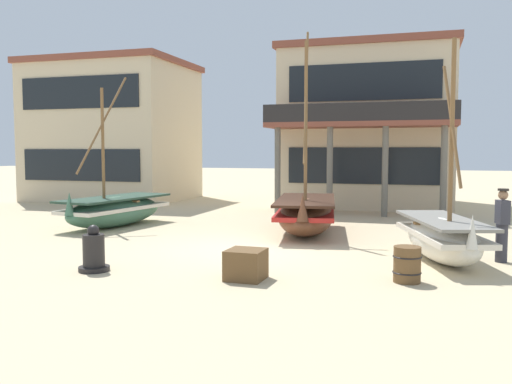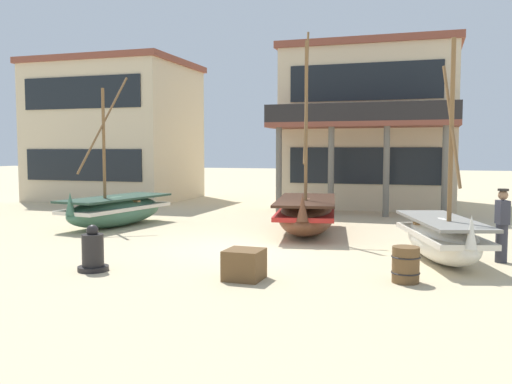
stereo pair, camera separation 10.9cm
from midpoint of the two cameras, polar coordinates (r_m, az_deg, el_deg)
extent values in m
plane|color=#CCB78E|center=(14.27, -1.40, -5.91)|extent=(120.00, 120.00, 0.00)
ellipsoid|color=#427056|center=(18.87, -14.66, -2.00)|extent=(2.16, 4.44, 0.99)
cube|color=silver|center=(18.86, -14.67, -1.63)|extent=(2.15, 4.27, 0.12)
cube|color=#243D2F|center=(18.83, -14.69, -0.62)|extent=(2.19, 4.36, 0.07)
cone|color=#427056|center=(17.34, -19.10, -1.17)|extent=(0.34, 0.34, 0.70)
cylinder|color=brown|center=(18.36, -15.88, 4.44)|extent=(0.10, 0.10, 3.85)
cylinder|color=brown|center=(18.38, -15.93, 6.92)|extent=(0.45, 2.40, 3.21)
cube|color=brown|center=(19.08, -14.06, -0.87)|extent=(1.44, 0.39, 0.06)
ellipsoid|color=brown|center=(16.76, 5.06, -2.52)|extent=(2.36, 4.65, 1.08)
cube|color=red|center=(16.74, 5.06, -2.06)|extent=(2.35, 4.47, 0.13)
cube|color=#351E13|center=(16.71, 5.07, -0.83)|extent=(2.39, 4.57, 0.08)
cone|color=brown|center=(14.59, 4.69, -1.63)|extent=(0.38, 0.38, 0.75)
cylinder|color=brown|center=(16.10, 5.03, 6.81)|extent=(0.10, 0.10, 4.96)
cylinder|color=brown|center=(16.16, 5.05, 10.07)|extent=(0.38, 1.90, 3.99)
cube|color=brown|center=(17.05, 5.12, -1.13)|extent=(1.59, 0.41, 0.06)
ellipsoid|color=silver|center=(13.28, 18.65, -4.75)|extent=(2.20, 3.81, 0.99)
cube|color=silver|center=(13.26, 18.66, -4.22)|extent=(2.17, 3.68, 0.12)
cube|color=gray|center=(13.22, 18.70, -2.80)|extent=(2.22, 3.75, 0.07)
cone|color=silver|center=(11.60, 21.43, -3.90)|extent=(0.30, 0.30, 0.69)
cylinder|color=brown|center=(12.69, 19.56, 5.41)|extent=(0.10, 0.10, 4.28)
cylinder|color=brown|center=(12.70, 19.59, 6.65)|extent=(0.44, 1.26, 2.72)
cube|color=brown|center=(13.49, 18.32, -3.11)|extent=(1.14, 0.48, 0.06)
cylinder|color=#33333D|center=(13.65, 24.08, -4.89)|extent=(0.26, 0.26, 0.88)
cube|color=#383842|center=(13.56, 24.17, -1.93)|extent=(0.30, 0.40, 0.54)
sphere|color=#A87A56|center=(13.53, 24.22, -0.29)|extent=(0.22, 0.22, 0.22)
cylinder|color=#2D2823|center=(13.52, 24.24, 0.22)|extent=(0.24, 0.24, 0.05)
cylinder|color=black|center=(12.15, -16.82, -7.68)|extent=(0.65, 0.65, 0.10)
cylinder|color=black|center=(12.07, -16.86, -5.87)|extent=(0.45, 0.45, 0.68)
sphere|color=black|center=(12.01, -16.90, -3.89)|extent=(0.25, 0.25, 0.25)
cylinder|color=brown|center=(11.00, 15.24, -7.32)|extent=(0.52, 0.52, 0.70)
torus|color=black|center=(10.97, 15.26, -6.53)|extent=(0.56, 0.56, 0.03)
torus|color=black|center=(11.03, 15.23, -8.10)|extent=(0.56, 0.56, 0.03)
cube|color=brown|center=(10.85, -1.36, -7.59)|extent=(0.74, 0.74, 0.60)
cube|color=beige|center=(26.38, 11.67, 6.28)|extent=(7.43, 6.43, 6.92)
cube|color=brown|center=(26.75, 11.79, 14.04)|extent=(7.72, 6.68, 0.30)
cube|color=black|center=(23.14, 10.86, 2.71)|extent=(6.24, 0.06, 1.52)
cube|color=black|center=(23.30, 10.98, 11.25)|extent=(6.24, 0.06, 1.52)
cube|color=brown|center=(22.18, 10.65, 6.93)|extent=(7.43, 2.02, 0.20)
cylinder|color=#666056|center=(22.06, 2.13, 2.26)|extent=(0.24, 0.24, 3.46)
cylinder|color=#666056|center=(21.62, 7.57, 2.18)|extent=(0.24, 0.24, 3.46)
cylinder|color=#666056|center=(21.37, 13.20, 2.08)|extent=(0.24, 0.24, 3.46)
cylinder|color=#666056|center=(21.34, 18.89, 1.95)|extent=(0.24, 0.24, 3.46)
cube|color=black|center=(21.24, 10.37, 8.27)|extent=(7.43, 0.08, 0.70)
cube|color=beige|center=(29.35, -14.74, 5.86)|extent=(7.42, 5.85, 6.74)
cube|color=brown|center=(29.65, -14.87, 12.67)|extent=(7.72, 6.08, 0.30)
cube|color=black|center=(26.87, -17.99, 2.70)|extent=(6.24, 0.06, 1.48)
cube|color=black|center=(27.00, -18.16, 9.87)|extent=(6.24, 0.06, 1.48)
camera|label=1|loc=(0.05, -90.21, -0.02)|focal=38.25mm
camera|label=2|loc=(0.05, 89.79, 0.02)|focal=38.25mm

